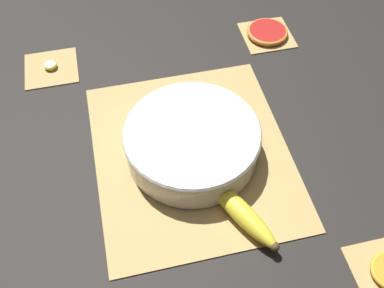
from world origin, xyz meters
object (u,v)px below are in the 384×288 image
object	(u,v)px
whole_banana	(241,213)
fruit_salad_bowl	(192,140)
banana_coin_single	(50,65)
grapefruit_slice	(267,32)

from	to	relation	value
whole_banana	fruit_salad_bowl	bearing A→B (deg)	17.84
banana_coin_single	grapefruit_slice	xyz separation A→B (m)	(-0.00, -0.54, 0.00)
whole_banana	grapefruit_slice	distance (m)	0.53
whole_banana	banana_coin_single	world-z (taller)	whole_banana
fruit_salad_bowl	grapefruit_slice	distance (m)	0.42
fruit_salad_bowl	banana_coin_single	bearing A→B (deg)	40.06
banana_coin_single	grapefruit_slice	distance (m)	0.54
whole_banana	grapefruit_slice	size ratio (longest dim) A/B	1.72
fruit_salad_bowl	grapefruit_slice	bearing A→B (deg)	-40.03
fruit_salad_bowl	banana_coin_single	xyz separation A→B (m)	(0.32, 0.27, -0.04)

